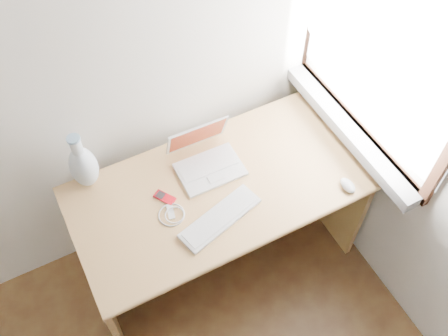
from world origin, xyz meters
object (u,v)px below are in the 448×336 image
desk (212,197)px  vase (83,166)px  laptop (206,158)px  external_keyboard (220,218)px

desk → vase: 0.64m
desk → laptop: bearing=84.7°
desk → vase: (-0.51, 0.21, 0.33)m
vase → laptop: bearing=-16.6°
laptop → external_keyboard: (-0.08, -0.29, -0.04)m
external_keyboard → vase: bearing=119.2°
laptop → vase: bearing=164.3°
desk → external_keyboard: 0.33m
desk → external_keyboard: bearing=-107.2°
laptop → external_keyboard: size_ratio=0.74×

